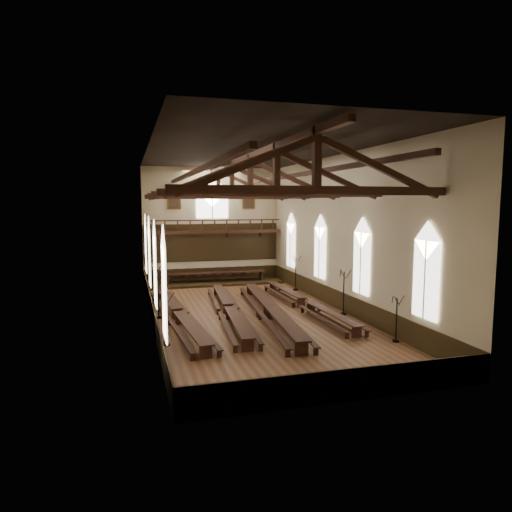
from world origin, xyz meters
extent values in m
plane|color=brown|center=(0.00, 0.00, 0.00)|extent=(26.00, 26.00, 0.00)
plane|color=beige|center=(0.00, 13.00, 5.00)|extent=(12.00, 0.00, 12.00)
plane|color=beige|center=(0.00, -13.00, 5.00)|extent=(12.00, 0.00, 12.00)
plane|color=beige|center=(-6.00, 0.00, 5.00)|extent=(0.00, 26.00, 26.00)
plane|color=beige|center=(6.00, 0.00, 5.00)|extent=(0.00, 26.00, 26.00)
plane|color=black|center=(0.00, 0.00, 10.00)|extent=(26.00, 26.00, 0.00)
cube|color=black|center=(0.00, 12.96, 0.60)|extent=(11.90, 0.08, 1.20)
cube|color=black|center=(0.00, -12.96, 0.60)|extent=(11.90, 0.08, 1.20)
cube|color=black|center=(-5.96, 0.00, 0.60)|extent=(0.08, 25.90, 1.20)
cube|color=black|center=(5.96, 0.00, 0.60)|extent=(0.08, 25.90, 1.20)
cube|color=silver|center=(-5.90, -9.00, 3.40)|extent=(0.05, 1.80, 3.60)
cube|color=silver|center=(-5.90, -9.00, 5.20)|extent=(0.05, 1.80, 1.80)
cylinder|color=beige|center=(-5.86, -9.00, 3.40)|extent=(0.08, 0.08, 3.60)
cube|color=silver|center=(-5.90, -3.00, 3.40)|extent=(0.05, 1.80, 3.60)
cube|color=silver|center=(-5.90, -3.00, 5.20)|extent=(0.05, 1.80, 1.80)
cylinder|color=beige|center=(-5.86, -3.00, 3.40)|extent=(0.08, 0.08, 3.60)
cube|color=silver|center=(-5.90, 3.00, 3.40)|extent=(0.05, 1.80, 3.60)
cube|color=silver|center=(-5.90, 3.00, 5.20)|extent=(0.05, 1.80, 1.80)
cylinder|color=beige|center=(-5.86, 3.00, 3.40)|extent=(0.08, 0.08, 3.60)
cube|color=silver|center=(-5.90, 9.00, 3.40)|extent=(0.05, 1.80, 3.60)
cube|color=silver|center=(-5.90, 9.00, 5.20)|extent=(0.05, 1.80, 1.80)
cylinder|color=beige|center=(-5.86, 9.00, 3.40)|extent=(0.08, 0.08, 3.60)
cube|color=silver|center=(5.90, -9.00, 3.40)|extent=(0.05, 1.80, 3.60)
cube|color=silver|center=(5.90, -9.00, 5.20)|extent=(0.05, 1.80, 1.80)
cylinder|color=beige|center=(5.86, -9.00, 3.40)|extent=(0.08, 0.08, 3.60)
cube|color=silver|center=(5.90, -3.00, 3.40)|extent=(0.05, 1.80, 3.60)
cube|color=silver|center=(5.90, -3.00, 5.20)|extent=(0.05, 1.80, 1.80)
cylinder|color=beige|center=(5.86, -3.00, 3.40)|extent=(0.08, 0.08, 3.60)
cube|color=silver|center=(5.90, 3.00, 3.40)|extent=(0.05, 1.80, 3.60)
cube|color=silver|center=(5.90, 3.00, 5.20)|extent=(0.05, 1.80, 1.80)
cylinder|color=beige|center=(5.86, 3.00, 3.40)|extent=(0.08, 0.08, 3.60)
cube|color=silver|center=(5.90, 9.00, 3.40)|extent=(0.05, 1.80, 3.60)
cube|color=silver|center=(5.90, 9.00, 5.20)|extent=(0.05, 1.80, 1.80)
cylinder|color=beige|center=(5.86, 9.00, 3.40)|extent=(0.08, 0.08, 3.60)
cube|color=white|center=(0.00, 12.90, 6.80)|extent=(2.80, 0.05, 2.40)
cube|color=white|center=(0.00, 12.90, 8.00)|extent=(2.80, 0.05, 2.80)
cylinder|color=beige|center=(0.00, 12.86, 6.80)|extent=(0.10, 0.10, 2.40)
cube|color=#361B11|center=(0.00, 12.35, 4.40)|extent=(11.80, 1.20, 0.20)
cube|color=black|center=(0.00, 12.94, 3.45)|extent=(11.80, 0.10, 3.30)
cube|color=#361B11|center=(0.00, 11.81, 5.45)|extent=(11.60, 0.12, 0.10)
cube|color=#361B11|center=(0.00, 11.81, 4.55)|extent=(11.60, 0.12, 0.10)
cube|color=#361B11|center=(-4.50, 12.75, 4.15)|extent=(0.35, 0.40, 0.50)
cube|color=#361B11|center=(-1.50, 12.75, 4.15)|extent=(0.35, 0.40, 0.50)
cube|color=#361B11|center=(1.50, 12.75, 4.15)|extent=(0.35, 0.40, 0.50)
cube|color=#361B11|center=(4.50, 12.75, 4.15)|extent=(0.35, 0.40, 0.50)
cube|color=brown|center=(-3.30, 12.91, 7.10)|extent=(1.15, 0.06, 1.45)
cube|color=black|center=(-3.30, 12.87, 7.10)|extent=(0.95, 0.04, 1.25)
cube|color=brown|center=(3.30, 12.91, 7.10)|extent=(1.15, 0.06, 1.45)
cube|color=black|center=(3.30, 12.87, 7.10)|extent=(0.95, 0.04, 1.25)
cube|color=#361B11|center=(0.00, -10.00, 7.40)|extent=(11.70, 0.35, 0.35)
cube|color=#361B11|center=(0.00, -10.00, 8.70)|extent=(0.30, 0.30, 2.40)
cube|color=#361B11|center=(-2.88, -10.00, 8.30)|extent=(5.44, 0.26, 2.40)
cube|color=#361B11|center=(2.88, -10.00, 8.30)|extent=(5.44, 0.26, 2.40)
cube|color=#361B11|center=(0.00, -5.00, 7.40)|extent=(11.70, 0.35, 0.35)
cube|color=#361B11|center=(0.00, -5.00, 8.70)|extent=(0.30, 0.30, 2.40)
cube|color=#361B11|center=(-2.88, -5.00, 8.30)|extent=(5.44, 0.26, 2.40)
cube|color=#361B11|center=(2.88, -5.00, 8.30)|extent=(5.44, 0.26, 2.40)
cube|color=#361B11|center=(0.00, 0.00, 7.40)|extent=(11.70, 0.35, 0.35)
cube|color=#361B11|center=(0.00, 0.00, 8.70)|extent=(0.30, 0.30, 2.40)
cube|color=#361B11|center=(-2.88, 0.00, 8.30)|extent=(5.44, 0.26, 2.40)
cube|color=#361B11|center=(2.88, 0.00, 8.30)|extent=(5.44, 0.26, 2.40)
cube|color=#361B11|center=(0.00, 5.00, 7.40)|extent=(11.70, 0.35, 0.35)
cube|color=#361B11|center=(0.00, 5.00, 8.70)|extent=(0.30, 0.30, 2.40)
cube|color=#361B11|center=(-2.88, 5.00, 8.30)|extent=(5.44, 0.26, 2.40)
cube|color=#361B11|center=(2.88, 5.00, 8.30)|extent=(5.44, 0.26, 2.40)
cube|color=#361B11|center=(0.00, 10.00, 7.40)|extent=(11.70, 0.35, 0.35)
cube|color=#361B11|center=(0.00, 10.00, 8.70)|extent=(0.30, 0.30, 2.40)
cube|color=#361B11|center=(-2.88, 10.00, 8.30)|extent=(5.44, 0.26, 2.40)
cube|color=#361B11|center=(2.88, 10.00, 8.30)|extent=(5.44, 0.26, 2.40)
cube|color=#361B11|center=(-3.36, 0.00, 8.70)|extent=(0.25, 25.70, 0.25)
cube|color=#361B11|center=(3.36, 0.00, 8.70)|extent=(0.25, 25.70, 0.25)
cube|color=#361B11|center=(0.00, 0.00, 9.70)|extent=(0.30, 25.70, 0.30)
cube|color=#361B11|center=(-4.53, -4.20, 0.69)|extent=(1.17, 6.85, 0.08)
cube|color=#361B11|center=(-4.53, -7.26, 0.33)|extent=(0.58, 0.12, 0.65)
cube|color=#361B11|center=(-4.53, -1.13, 0.33)|extent=(0.58, 0.12, 0.65)
cube|color=#361B11|center=(-4.53, -4.20, 0.24)|extent=(0.51, 6.03, 0.08)
cube|color=#361B11|center=(-5.13, -4.24, 0.41)|extent=(0.76, 6.82, 0.06)
cube|color=#361B11|center=(-5.13, -7.36, 0.19)|extent=(0.22, 0.08, 0.38)
cube|color=#361B11|center=(-5.13, -1.12, 0.19)|extent=(0.22, 0.08, 0.38)
cube|color=#361B11|center=(-3.93, -4.15, 0.41)|extent=(0.76, 6.82, 0.06)
cube|color=#361B11|center=(-3.93, -7.27, 0.19)|extent=(0.22, 0.08, 0.38)
cube|color=#361B11|center=(-3.93, -1.04, 0.19)|extent=(0.22, 0.08, 0.38)
cube|color=#361B11|center=(-4.53, 3.20, 0.69)|extent=(1.17, 6.85, 0.08)
cube|color=#361B11|center=(-4.53, 0.14, 0.33)|extent=(0.58, 0.12, 0.65)
cube|color=#361B11|center=(-4.53, 6.27, 0.33)|extent=(0.58, 0.12, 0.65)
cube|color=#361B11|center=(-4.53, 3.20, 0.24)|extent=(0.51, 6.03, 0.08)
cube|color=#361B11|center=(-5.13, 3.16, 0.41)|extent=(0.76, 6.82, 0.06)
cube|color=#361B11|center=(-5.13, 0.04, 0.19)|extent=(0.22, 0.08, 0.38)
cube|color=#361B11|center=(-5.13, 6.28, 0.19)|extent=(0.22, 0.08, 0.38)
cube|color=#361B11|center=(-3.93, 3.25, 0.41)|extent=(0.76, 6.82, 0.06)
cube|color=#361B11|center=(-3.93, 0.13, 0.19)|extent=(0.22, 0.08, 0.38)
cube|color=#361B11|center=(-3.93, 6.36, 0.19)|extent=(0.22, 0.08, 0.38)
cube|color=#361B11|center=(-1.35, -3.77, 0.69)|extent=(1.26, 6.79, 0.08)
cube|color=#361B11|center=(-1.35, -6.81, 0.32)|extent=(0.58, 0.13, 0.65)
cube|color=#361B11|center=(-1.35, -0.73, 0.32)|extent=(0.58, 0.13, 0.65)
cube|color=#361B11|center=(-1.35, -3.77, 0.24)|extent=(0.60, 5.97, 0.08)
cube|color=#361B11|center=(-1.94, -3.71, 0.41)|extent=(0.86, 6.75, 0.06)
cube|color=#361B11|center=(-1.94, -6.80, 0.19)|extent=(0.22, 0.09, 0.38)
cube|color=#361B11|center=(-1.94, -0.63, 0.19)|extent=(0.22, 0.09, 0.38)
cube|color=#361B11|center=(-0.75, -3.82, 0.41)|extent=(0.86, 6.75, 0.06)
cube|color=#361B11|center=(-0.75, -6.91, 0.19)|extent=(0.22, 0.09, 0.38)
cube|color=#361B11|center=(-0.75, -0.73, 0.19)|extent=(0.22, 0.09, 0.38)
cube|color=#361B11|center=(-1.35, 3.63, 0.69)|extent=(1.26, 6.79, 0.08)
cube|color=#361B11|center=(-1.35, 0.59, 0.32)|extent=(0.58, 0.13, 0.65)
cube|color=#361B11|center=(-1.35, 6.67, 0.32)|extent=(0.58, 0.13, 0.65)
cube|color=#361B11|center=(-1.35, 3.63, 0.24)|extent=(0.60, 5.97, 0.08)
cube|color=#361B11|center=(-1.94, 3.69, 0.41)|extent=(0.86, 6.75, 0.06)
cube|color=#361B11|center=(-1.94, 0.60, 0.19)|extent=(0.22, 0.09, 0.38)
cube|color=#361B11|center=(-1.94, 6.77, 0.19)|extent=(0.22, 0.09, 0.38)
cube|color=#361B11|center=(-0.75, 3.58, 0.41)|extent=(0.86, 6.75, 0.06)
cube|color=#361B11|center=(-0.75, 0.49, 0.19)|extent=(0.22, 0.09, 0.38)
cube|color=#361B11|center=(-0.75, 6.67, 0.19)|extent=(0.22, 0.09, 0.38)
cube|color=#361B11|center=(0.96, -4.73, 0.75)|extent=(1.47, 7.43, 0.08)
cube|color=#361B11|center=(0.96, -8.06, 0.35)|extent=(0.63, 0.15, 0.71)
cube|color=#361B11|center=(0.96, -1.40, 0.35)|extent=(0.63, 0.15, 0.71)
cube|color=#361B11|center=(0.96, -4.73, 0.26)|extent=(0.74, 6.52, 0.08)
cube|color=#361B11|center=(0.31, -4.67, 0.44)|extent=(1.03, 7.39, 0.06)
cube|color=#361B11|center=(0.31, -8.05, 0.21)|extent=(0.24, 0.10, 0.41)
cube|color=#361B11|center=(0.31, -1.29, 0.21)|extent=(0.24, 0.10, 0.41)
cube|color=#361B11|center=(1.62, -4.80, 0.44)|extent=(1.03, 7.39, 0.06)
cube|color=#361B11|center=(1.62, -8.18, 0.21)|extent=(0.24, 0.10, 0.41)
cube|color=#361B11|center=(1.62, -1.42, 0.21)|extent=(0.24, 0.10, 0.41)
cube|color=#361B11|center=(0.96, 2.67, 0.75)|extent=(1.47, 7.43, 0.08)
cube|color=#361B11|center=(0.96, -0.66, 0.35)|extent=(0.63, 0.15, 0.71)
cube|color=#361B11|center=(0.96, 6.00, 0.35)|extent=(0.63, 0.15, 0.71)
cube|color=#361B11|center=(0.96, 2.67, 0.26)|extent=(0.74, 6.52, 0.08)
cube|color=#361B11|center=(0.31, 2.73, 0.44)|extent=(1.03, 7.39, 0.06)
cube|color=#361B11|center=(0.31, -0.65, 0.21)|extent=(0.24, 0.10, 0.41)
cube|color=#361B11|center=(0.31, 6.11, 0.21)|extent=(0.24, 0.10, 0.41)
cube|color=#361B11|center=(1.62, 2.60, 0.44)|extent=(1.03, 7.39, 0.06)
cube|color=#361B11|center=(1.62, -0.78, 0.21)|extent=(0.24, 0.10, 0.41)
cube|color=#361B11|center=(1.62, 5.98, 0.21)|extent=(0.24, 0.10, 0.41)
cube|color=#361B11|center=(3.85, -3.29, 0.65)|extent=(0.77, 6.43, 0.07)
cube|color=#361B11|center=(3.85, -6.17, 0.31)|extent=(0.55, 0.08, 0.61)
cube|color=#361B11|center=(3.85, -0.40, 0.31)|extent=(0.55, 0.08, 0.61)
cube|color=#361B11|center=(3.85, -3.29, 0.23)|extent=(0.19, 5.68, 0.07)
cube|color=#361B11|center=(3.28, -3.30, 0.39)|extent=(0.39, 6.42, 0.06)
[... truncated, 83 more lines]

